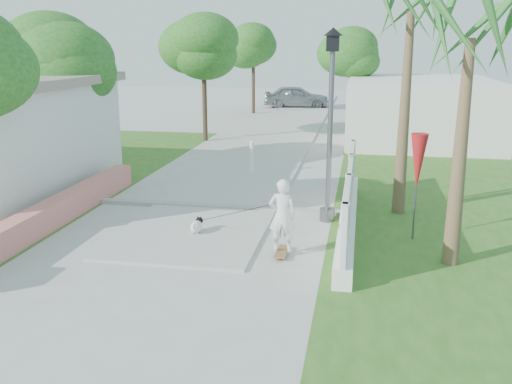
% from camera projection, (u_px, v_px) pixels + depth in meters
% --- Properties ---
extents(ground, '(90.00, 90.00, 0.00)m').
position_uv_depth(ground, '(118.00, 315.00, 8.88)').
color(ground, '#B7B7B2').
rests_on(ground, ground).
extents(path_strip, '(3.20, 36.00, 0.06)m').
position_uv_depth(path_strip, '(287.00, 128.00, 27.89)').
color(path_strip, '#B7B7B2').
rests_on(path_strip, ground).
extents(curb, '(6.50, 0.25, 0.10)m').
position_uv_depth(curb, '(215.00, 207.00, 14.57)').
color(curb, '#999993').
rests_on(curb, ground).
extents(grass_left, '(8.00, 20.00, 0.01)m').
position_uv_depth(grass_left, '(13.00, 179.00, 17.72)').
color(grass_left, '#2F621F').
rests_on(grass_left, ground).
extents(grass_right, '(8.00, 20.00, 0.01)m').
position_uv_depth(grass_right, '(487.00, 201.00, 15.25)').
color(grass_right, '#2F621F').
rests_on(grass_right, ground).
extents(pink_wall, '(0.45, 8.20, 0.80)m').
position_uv_depth(pink_wall, '(44.00, 218.00, 12.76)').
color(pink_wall, '#D5726D').
rests_on(pink_wall, ground).
extents(lattice_fence, '(0.35, 7.00, 1.50)m').
position_uv_depth(lattice_fence, '(349.00, 205.00, 12.90)').
color(lattice_fence, white).
rests_on(lattice_fence, ground).
extents(building_right, '(6.00, 8.00, 2.60)m').
position_uv_depth(building_right, '(419.00, 110.00, 24.60)').
color(building_right, silver).
rests_on(building_right, ground).
extents(street_lamp, '(0.44, 0.44, 4.44)m').
position_uv_depth(street_lamp, '(330.00, 119.00, 12.98)').
color(street_lamp, '#59595E').
rests_on(street_lamp, ground).
extents(bollard, '(0.14, 0.14, 1.09)m').
position_uv_depth(bollard, '(252.00, 156.00, 18.20)').
color(bollard, white).
rests_on(bollard, ground).
extents(patio_umbrella, '(0.36, 0.36, 2.30)m').
position_uv_depth(patio_umbrella, '(418.00, 163.00, 11.88)').
color(patio_umbrella, '#59595E').
rests_on(patio_umbrella, ground).
extents(tree_left_mid, '(3.20, 3.20, 4.85)m').
position_uv_depth(tree_left_mid, '(56.00, 64.00, 17.02)').
color(tree_left_mid, '#4C3826').
rests_on(tree_left_mid, ground).
extents(tree_path_left, '(3.40, 3.40, 5.23)m').
position_uv_depth(tree_path_left, '(204.00, 50.00, 23.62)').
color(tree_path_left, '#4C3826').
rests_on(tree_path_left, ground).
extents(tree_path_right, '(3.00, 3.00, 4.79)m').
position_uv_depth(tree_path_right, '(356.00, 56.00, 26.41)').
color(tree_path_right, '#4C3826').
rests_on(tree_path_right, ground).
extents(tree_path_far, '(3.20, 3.20, 5.17)m').
position_uv_depth(tree_path_far, '(254.00, 47.00, 33.09)').
color(tree_path_far, '#4C3826').
rests_on(tree_path_far, ground).
extents(palm_far, '(1.80, 1.80, 5.30)m').
position_uv_depth(palm_far, '(410.00, 26.00, 13.10)').
color(palm_far, brown).
rests_on(palm_far, ground).
extents(palm_near, '(1.80, 1.80, 4.70)m').
position_uv_depth(palm_near, '(469.00, 52.00, 9.96)').
color(palm_near, brown).
rests_on(palm_near, ground).
extents(skateboarder, '(2.30, 1.46, 1.57)m').
position_uv_depth(skateboarder, '(241.00, 214.00, 11.82)').
color(skateboarder, olive).
rests_on(skateboarder, ground).
extents(dog, '(0.27, 0.56, 0.38)m').
position_uv_depth(dog, '(197.00, 226.00, 12.55)').
color(dog, silver).
rests_on(dog, ground).
extents(parked_car, '(4.31, 2.11, 1.42)m').
position_uv_depth(parked_car, '(296.00, 96.00, 36.81)').
color(parked_car, '#AAADB1').
rests_on(parked_car, ground).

